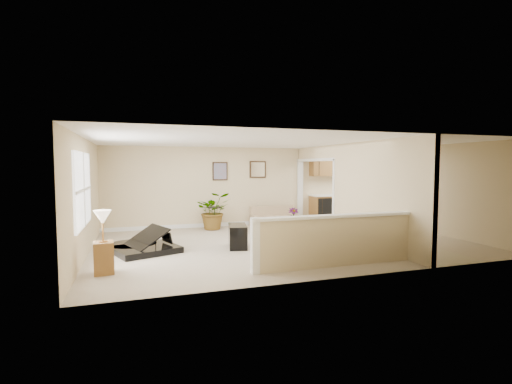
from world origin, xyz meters
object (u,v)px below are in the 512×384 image
object	(u,v)px
small_plant	(293,219)
piano	(144,229)
piano_bench	(238,236)
palm_plant	(214,211)
loveseat	(275,216)
lamp_stand	(103,247)
accent_table	(215,215)

from	to	relation	value
small_plant	piano	bearing A→B (deg)	-156.10
piano	piano_bench	distance (m)	2.13
piano_bench	small_plant	size ratio (longest dim) A/B	1.33
piano	palm_plant	distance (m)	3.16
loveseat	small_plant	world-z (taller)	loveseat
loveseat	small_plant	xyz separation A→B (m)	(0.47, -0.34, -0.06)
piano	loveseat	bearing A→B (deg)	10.12
loveseat	small_plant	size ratio (longest dim) A/B	2.50
loveseat	lamp_stand	world-z (taller)	lamp_stand
accent_table	small_plant	xyz separation A→B (m)	(2.38, -0.52, -0.17)
loveseat	accent_table	distance (m)	1.92
piano	piano_bench	world-z (taller)	piano
palm_plant	lamp_stand	world-z (taller)	lamp_stand
loveseat	lamp_stand	bearing A→B (deg)	-143.59
piano	lamp_stand	world-z (taller)	piano
piano_bench	lamp_stand	xyz separation A→B (m)	(-2.82, -1.33, 0.21)
piano_bench	loveseat	xyz separation A→B (m)	(1.94, 2.60, 0.05)
accent_table	loveseat	bearing A→B (deg)	-5.20
accent_table	small_plant	bearing A→B (deg)	-12.24
piano	piano_bench	size ratio (longest dim) A/B	2.25
lamp_stand	loveseat	bearing A→B (deg)	39.53
lamp_stand	piano	bearing A→B (deg)	65.53
palm_plant	piano	bearing A→B (deg)	-131.08
loveseat	palm_plant	world-z (taller)	palm_plant
piano	palm_plant	xyz separation A→B (m)	(2.07, 2.38, 0.04)
piano	lamp_stand	xyz separation A→B (m)	(-0.72, -1.59, -0.03)
small_plant	lamp_stand	world-z (taller)	lamp_stand
palm_plant	small_plant	xyz separation A→B (m)	(2.44, -0.38, -0.30)
loveseat	palm_plant	xyz separation A→B (m)	(-1.96, 0.04, 0.24)
piano	loveseat	xyz separation A→B (m)	(4.04, 2.34, -0.19)
piano_bench	lamp_stand	size ratio (longest dim) A/B	0.71
piano_bench	accent_table	distance (m)	2.78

